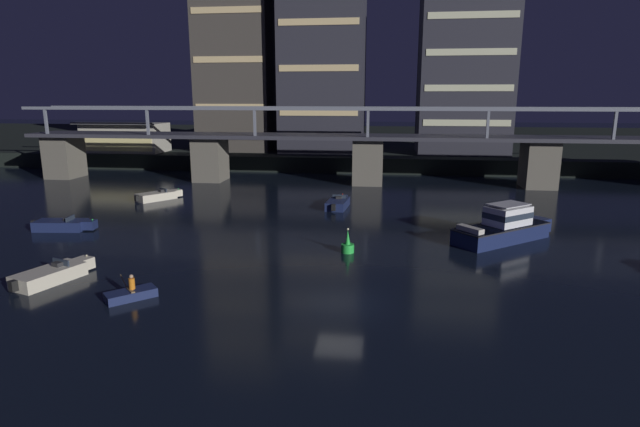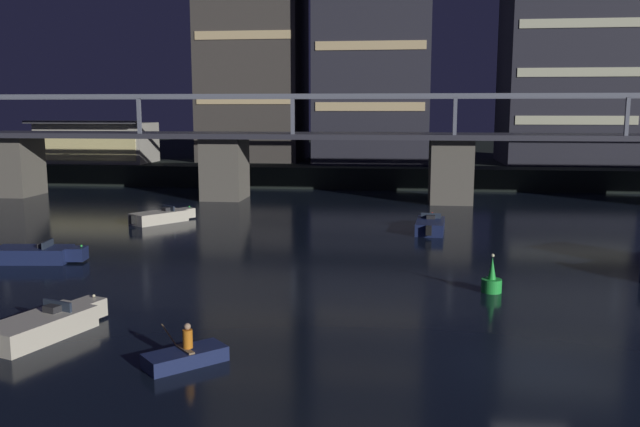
# 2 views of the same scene
# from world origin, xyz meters

# --- Properties ---
(ground_plane) EXTENTS (400.00, 400.00, 0.00)m
(ground_plane) POSITION_xyz_m (0.00, 0.00, 0.00)
(ground_plane) COLOR black
(far_riverbank) EXTENTS (240.00, 80.00, 2.20)m
(far_riverbank) POSITION_xyz_m (0.00, 86.14, 1.10)
(far_riverbank) COLOR black
(far_riverbank) RESTS_ON ground
(river_bridge) EXTENTS (86.85, 6.40, 9.38)m
(river_bridge) POSITION_xyz_m (0.00, 38.13, 4.04)
(river_bridge) COLOR #605B51
(river_bridge) RESTS_ON ground
(tower_west_low) EXTENTS (11.43, 10.88, 34.98)m
(tower_west_low) POSITION_xyz_m (-21.43, 56.49, 19.54)
(tower_west_low) COLOR #423D38
(tower_west_low) RESTS_ON far_riverbank
(tower_west_tall) EXTENTS (12.30, 11.10, 31.40)m
(tower_west_tall) POSITION_xyz_m (-7.60, 54.38, 17.75)
(tower_west_tall) COLOR #282833
(tower_west_tall) RESTS_ON far_riverbank
(tower_central) EXTENTS (13.13, 11.05, 24.52)m
(tower_central) POSITION_xyz_m (13.30, 55.45, 14.31)
(tower_central) COLOR #282833
(tower_central) RESTS_ON far_riverbank
(waterfront_pavilion) EXTENTS (12.40, 7.40, 4.70)m
(waterfront_pavilion) POSITION_xyz_m (-37.86, 50.05, 4.44)
(waterfront_pavilion) COLOR #B2AD9E
(waterfront_pavilion) RESTS_ON far_riverbank
(speedboat_near_center) EXTENTS (2.98, 5.12, 1.16)m
(speedboat_near_center) POSITION_xyz_m (-17.10, 1.11, 0.41)
(speedboat_near_center) COLOR beige
(speedboat_near_center) RESTS_ON ground
(speedboat_mid_left) EXTENTS (4.00, 4.69, 1.16)m
(speedboat_mid_left) POSITION_xyz_m (-21.50, 25.11, 0.41)
(speedboat_mid_left) COLOR beige
(speedboat_mid_left) RESTS_ON ground
(speedboat_mid_center) EXTENTS (2.14, 5.23, 1.16)m
(speedboat_mid_center) POSITION_xyz_m (-2.33, 23.69, 0.41)
(speedboat_mid_center) COLOR #19234C
(speedboat_mid_center) RESTS_ON ground
(speedboat_mid_right) EXTENTS (5.23, 2.22, 1.16)m
(speedboat_mid_right) POSITION_xyz_m (-23.72, 12.17, 0.41)
(speedboat_mid_right) COLOR #19234C
(speedboat_mid_right) RESTS_ON ground
(channel_buoy) EXTENTS (0.90, 0.90, 1.76)m
(channel_buoy) POSITION_xyz_m (-0.27, 9.00, 0.48)
(channel_buoy) COLOR green
(channel_buoy) RESTS_ON ground
(dinghy_with_paddler) EXTENTS (2.64, 2.62, 1.36)m
(dinghy_with_paddler) POSITION_xyz_m (-11.20, -0.88, 0.28)
(dinghy_with_paddler) COLOR #19234C
(dinghy_with_paddler) RESTS_ON ground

